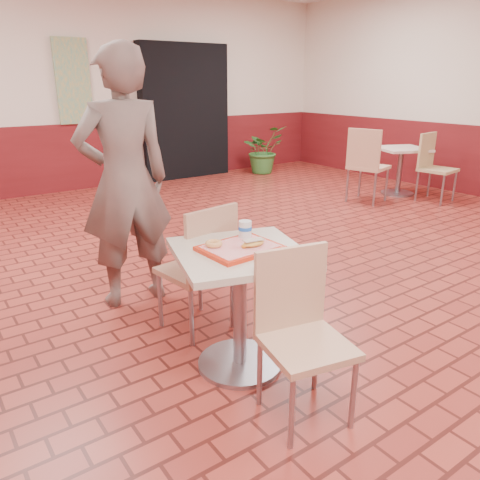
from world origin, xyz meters
TOP-DOWN VIEW (x-y plane):
  - room_shell at (0.00, 0.00)m, footprint 8.01×10.01m
  - wainscot_band at (0.00, 0.00)m, footprint 8.00×10.00m
  - corridor_doorway at (1.20, 4.88)m, footprint 1.60×0.22m
  - promo_poster at (-0.60, 4.94)m, footprint 0.50×0.03m
  - main_table at (-1.39, -0.36)m, footprint 0.70×0.70m
  - chair_main_front at (-1.37, -0.84)m, footprint 0.47×0.47m
  - chair_main_back at (-1.35, 0.12)m, footprint 0.46×0.46m
  - customer at (-1.54, 0.85)m, footprint 0.72×0.51m
  - serving_tray at (-1.39, -0.36)m, footprint 0.41×0.32m
  - ring_donut at (-1.51, -0.28)m, footprint 0.12×0.12m
  - long_john_donut at (-1.33, -0.41)m, footprint 0.14×0.08m
  - paper_cup at (-1.27, -0.25)m, footprint 0.08×0.08m
  - second_table at (3.12, 1.89)m, footprint 0.65×0.65m
  - chair_second_left at (2.31, 1.86)m, footprint 0.58×0.58m
  - chair_second_front at (3.18, 1.41)m, footprint 0.48×0.48m
  - potted_plant at (2.52, 4.40)m, footprint 0.83×0.74m

SIDE VIEW (x-z plane):
  - potted_plant at x=2.52m, z-range 0.00..0.84m
  - second_table at x=3.12m, z-range 0.12..0.81m
  - chair_main_front at x=-1.37m, z-range 0.05..0.91m
  - chair_main_back at x=-1.35m, z-range 0.05..0.94m
  - main_table at x=-1.39m, z-range 0.13..0.86m
  - wainscot_band at x=0.00m, z-range 0.00..1.00m
  - chair_second_front at x=3.18m, z-range 0.05..0.99m
  - chair_second_left at x=2.31m, z-range 0.06..1.07m
  - serving_tray at x=-1.39m, z-range 0.73..0.76m
  - ring_donut at x=-1.51m, z-range 0.76..0.79m
  - long_john_donut at x=-1.33m, z-range 0.76..0.80m
  - paper_cup at x=-1.27m, z-range 0.76..0.86m
  - customer at x=-1.54m, z-range 0.00..1.87m
  - corridor_doorway at x=1.20m, z-range 0.00..2.20m
  - room_shell at x=0.00m, z-range 0.00..3.00m
  - promo_poster at x=-0.60m, z-range 1.00..2.20m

